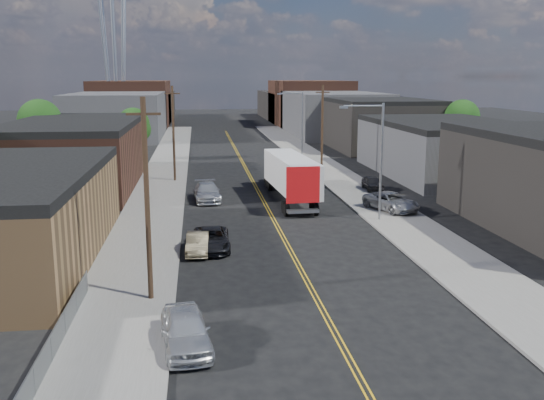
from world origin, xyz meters
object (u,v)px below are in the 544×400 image
object	(u,v)px
car_right_lot_c	(373,183)
car_left_a	(185,330)
semi_truck	(288,174)
car_ahead_truck	(279,177)
car_right_lot_a	(391,201)
car_left_d	(207,192)
car_left_b	(198,243)
car_left_c	(211,239)

from	to	relation	value
car_right_lot_c	car_left_a	bearing A→B (deg)	-115.70
semi_truck	car_ahead_truck	world-z (taller)	semi_truck
car_left_a	car_ahead_truck	world-z (taller)	car_left_a
car_right_lot_c	car_ahead_truck	world-z (taller)	car_ahead_truck
semi_truck	car_right_lot_a	size ratio (longest dim) A/B	2.98
car_left_d	car_right_lot_c	bearing A→B (deg)	6.37
car_left_b	car_ahead_truck	world-z (taller)	car_ahead_truck
car_ahead_truck	car_left_b	bearing A→B (deg)	-107.63
car_left_c	car_right_lot_a	world-z (taller)	car_right_lot_a
semi_truck	car_left_c	xyz separation A→B (m)	(-7.34, -15.71, -1.64)
semi_truck	car_right_lot_c	world-z (taller)	semi_truck
car_ahead_truck	car_left_c	bearing A→B (deg)	-106.25
car_left_d	semi_truck	bearing A→B (deg)	-3.36
car_left_c	car_ahead_truck	bearing A→B (deg)	72.51
car_left_b	car_left_d	size ratio (longest dim) A/B	0.72
car_left_b	car_right_lot_a	size ratio (longest dim) A/B	0.74
car_right_lot_a	car_ahead_truck	world-z (taller)	car_right_lot_a
car_left_a	car_right_lot_c	xyz separation A→B (m)	(17.40, 32.74, 0.02)
car_left_a	car_left_d	bearing A→B (deg)	80.46
semi_truck	car_left_a	bearing A→B (deg)	-109.79
car_right_lot_a	car_right_lot_c	bearing A→B (deg)	62.19
car_right_lot_a	car_ahead_truck	xyz separation A→B (m)	(-7.41, 14.00, -0.13)
car_right_lot_a	car_left_a	bearing A→B (deg)	-145.53
semi_truck	car_ahead_truck	size ratio (longest dim) A/B	2.89
semi_truck	car_ahead_truck	bearing A→B (deg)	85.30
car_right_lot_a	car_left_d	bearing A→B (deg)	135.61
semi_truck	car_right_lot_c	size ratio (longest dim) A/B	4.01
car_left_b	car_left_a	bearing A→B (deg)	-89.68
car_left_c	car_ahead_truck	xyz separation A→B (m)	(7.49, 23.29, 0.07)
car_right_lot_a	car_right_lot_c	distance (m)	9.17
car_left_a	car_ahead_truck	distance (m)	38.67
car_left_c	car_right_lot_a	distance (m)	17.56
semi_truck	car_left_d	xyz separation A→B (m)	(-7.34, 0.05, -1.53)
car_left_d	car_ahead_truck	xyz separation A→B (m)	(7.49, 7.53, -0.04)
car_right_lot_c	car_ahead_truck	bearing A→B (deg)	152.40
car_left_b	car_ahead_truck	bearing A→B (deg)	73.31
semi_truck	car_right_lot_a	distance (m)	10.02
car_left_a	car_left_d	distance (m)	30.13
car_left_a	car_right_lot_a	distance (m)	28.71
semi_truck	car_left_c	distance (m)	17.42
car_left_c	car_right_lot_a	size ratio (longest dim) A/B	0.94
car_ahead_truck	car_right_lot_c	bearing A→B (deg)	-28.32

